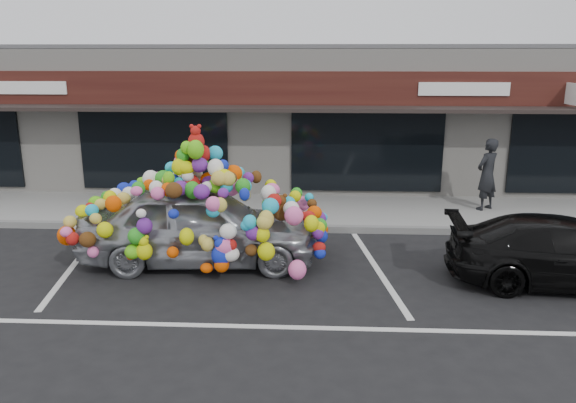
{
  "coord_description": "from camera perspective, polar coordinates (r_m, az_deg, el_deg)",
  "views": [
    {
      "loc": [
        1.58,
        -10.09,
        4.05
      ],
      "look_at": [
        1.0,
        1.4,
        1.02
      ],
      "focal_mm": 35.0,
      "sensor_mm": 36.0,
      "label": 1
    }
  ],
  "objects": [
    {
      "name": "ground",
      "position": [
        10.98,
        -5.64,
        -6.95
      ],
      "size": [
        90.0,
        90.0,
        0.0
      ],
      "primitive_type": "plane",
      "color": "black",
      "rests_on": "ground"
    },
    {
      "name": "shop_building",
      "position": [
        18.69,
        -2.03,
        8.95
      ],
      "size": [
        24.0,
        7.2,
        4.31
      ],
      "color": "beige",
      "rests_on": "ground"
    },
    {
      "name": "sidewalk",
      "position": [
        14.72,
        -3.4,
        -0.94
      ],
      "size": [
        26.0,
        3.0,
        0.15
      ],
      "primitive_type": "cube",
      "color": "gray",
      "rests_on": "ground"
    },
    {
      "name": "kerb",
      "position": [
        13.29,
        -4.09,
        -2.68
      ],
      "size": [
        26.0,
        0.18,
        0.16
      ],
      "primitive_type": "cube",
      "color": "slate",
      "rests_on": "ground"
    },
    {
      "name": "parking_stripe_left",
      "position": [
        12.04,
        -20.82,
        -5.88
      ],
      "size": [
        0.73,
        4.37,
        0.01
      ],
      "primitive_type": "cube",
      "rotation": [
        0.0,
        0.0,
        0.14
      ],
      "color": "silver",
      "rests_on": "ground"
    },
    {
      "name": "parking_stripe_mid",
      "position": [
        11.12,
        9.03,
        -6.76
      ],
      "size": [
        0.73,
        4.37,
        0.01
      ],
      "primitive_type": "cube",
      "rotation": [
        0.0,
        0.0,
        0.14
      ],
      "color": "silver",
      "rests_on": "ground"
    },
    {
      "name": "lane_line",
      "position": [
        8.79,
        5.43,
        -12.72
      ],
      "size": [
        14.0,
        0.12,
        0.01
      ],
      "primitive_type": "cube",
      "color": "silver",
      "rests_on": "ground"
    },
    {
      "name": "toy_car",
      "position": [
        11.16,
        -8.94,
        -1.44
      ],
      "size": [
        3.32,
        5.01,
        2.87
      ],
      "rotation": [
        0.0,
        0.0,
        1.63
      ],
      "color": "gray",
      "rests_on": "ground"
    },
    {
      "name": "black_sedan",
      "position": [
        11.26,
        26.5,
        -4.65
      ],
      "size": [
        1.99,
        4.3,
        1.22
      ],
      "primitive_type": "imported",
      "rotation": [
        0.0,
        0.0,
        1.5
      ],
      "color": "black",
      "rests_on": "ground"
    },
    {
      "name": "pedestrian_a",
      "position": [
        15.22,
        19.57,
        2.62
      ],
      "size": [
        0.8,
        0.76,
        1.85
      ],
      "primitive_type": "imported",
      "rotation": [
        0.0,
        0.0,
        3.81
      ],
      "color": "black",
      "rests_on": "sidewalk"
    }
  ]
}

